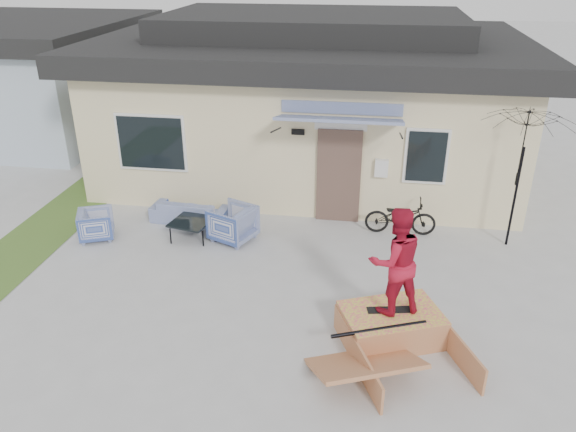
# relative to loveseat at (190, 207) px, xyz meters

# --- Properties ---
(ground) EXTENTS (90.00, 90.00, 0.00)m
(ground) POSITION_rel_loveseat_xyz_m (2.23, -3.92, -0.33)
(ground) COLOR #ACACAC
(ground) RESTS_ON ground
(grass_strip) EXTENTS (1.40, 8.00, 0.01)m
(grass_strip) POSITION_rel_loveseat_xyz_m (-2.97, -1.92, -0.33)
(grass_strip) COLOR #3F6126
(grass_strip) RESTS_ON ground
(house) EXTENTS (10.80, 8.49, 4.10)m
(house) POSITION_rel_loveseat_xyz_m (2.23, 4.08, 1.61)
(house) COLOR beige
(house) RESTS_ON ground
(neighbor_house) EXTENTS (8.60, 7.60, 3.50)m
(neighbor_house) POSITION_rel_loveseat_xyz_m (-8.27, 6.08, 1.45)
(neighbor_house) COLOR #A6B6C9
(neighbor_house) RESTS_ON ground
(loveseat) EXTENTS (1.74, 0.63, 0.67)m
(loveseat) POSITION_rel_loveseat_xyz_m (0.00, 0.00, 0.00)
(loveseat) COLOR #274190
(loveseat) RESTS_ON ground
(armchair_left) EXTENTS (0.85, 0.87, 0.69)m
(armchair_left) POSITION_rel_loveseat_xyz_m (-1.67, -1.10, 0.01)
(armchair_left) COLOR #274190
(armchair_left) RESTS_ON ground
(armchair_right) EXTENTS (1.01, 1.04, 0.83)m
(armchair_right) POSITION_rel_loveseat_xyz_m (1.16, -0.73, 0.08)
(armchair_right) COLOR #274190
(armchair_right) RESTS_ON ground
(coffee_table) EXTENTS (0.91, 0.91, 0.38)m
(coffee_table) POSITION_rel_loveseat_xyz_m (0.27, -0.76, -0.14)
(coffee_table) COLOR black
(coffee_table) RESTS_ON ground
(bicycle) EXTENTS (1.50, 0.54, 0.95)m
(bicycle) POSITION_rel_loveseat_xyz_m (4.60, 0.10, 0.14)
(bicycle) COLOR black
(bicycle) RESTS_ON ground
(patio_umbrella) EXTENTS (2.14, 2.06, 2.20)m
(patio_umbrella) POSITION_rel_loveseat_xyz_m (6.77, -0.07, 1.42)
(patio_umbrella) COLOR black
(patio_umbrella) RESTS_ON ground
(skate_ramp) EXTENTS (2.12, 2.38, 0.49)m
(skate_ramp) POSITION_rel_loveseat_xyz_m (4.37, -3.58, -0.09)
(skate_ramp) COLOR #B26E45
(skate_ramp) RESTS_ON ground
(skateboard) EXTENTS (0.75, 0.32, 0.05)m
(skateboard) POSITION_rel_loveseat_xyz_m (4.35, -3.53, 0.18)
(skateboard) COLOR black
(skateboard) RESTS_ON skate_ramp
(skater) EXTENTS (1.02, 0.92, 1.71)m
(skater) POSITION_rel_loveseat_xyz_m (4.35, -3.53, 1.06)
(skater) COLOR #B2152D
(skater) RESTS_ON skateboard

